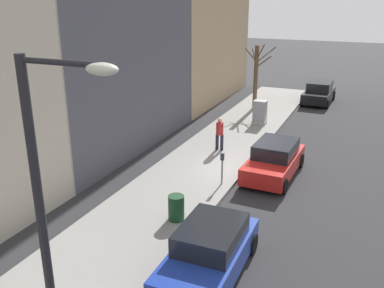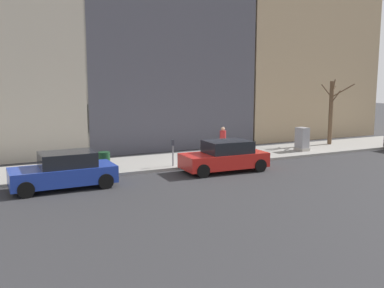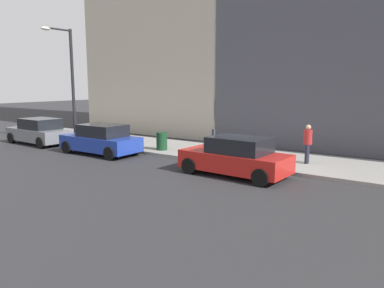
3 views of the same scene
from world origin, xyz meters
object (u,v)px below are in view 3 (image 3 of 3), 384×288
at_px(parking_meter, 214,141).
at_px(parked_car_red, 236,157).
at_px(parked_car_blue, 101,140).
at_px(streetlamp, 69,75).
at_px(office_block_center, 342,23).
at_px(parked_car_grey, 39,132).
at_px(pedestrian_near_meter, 308,142).
at_px(trash_bin, 162,141).

bearing_deg(parking_meter, parked_car_red, -129.21).
height_order(parked_car_blue, parking_meter, parked_car_blue).
xyz_separation_m(streetlamp, office_block_center, (10.94, -12.51, 3.23)).
xyz_separation_m(parking_meter, streetlamp, (-0.17, 9.91, 3.04)).
bearing_deg(office_block_center, parked_car_grey, 131.97).
bearing_deg(parked_car_red, parked_car_blue, 91.83).
distance_m(parked_car_red, streetlamp, 12.50).
bearing_deg(streetlamp, parked_car_blue, -108.95).
relative_size(parked_car_grey, office_block_center, 0.29).
xyz_separation_m(parked_car_blue, streetlamp, (1.47, 4.28, 3.28)).
bearing_deg(office_block_center, streetlamp, 131.17).
distance_m(streetlamp, pedestrian_near_meter, 14.10).
bearing_deg(parked_car_red, parked_car_grey, 91.54).
bearing_deg(parked_car_blue, parked_car_red, -91.06).
distance_m(trash_bin, office_block_center, 13.66).
distance_m(trash_bin, pedestrian_near_meter, 7.28).
distance_m(streetlamp, office_block_center, 16.92).
bearing_deg(parked_car_grey, pedestrian_near_meter, -76.59).
height_order(streetlamp, office_block_center, office_block_center).
relative_size(trash_bin, office_block_center, 0.06).
height_order(parked_car_blue, streetlamp, streetlamp).
bearing_deg(trash_bin, parked_car_red, -111.28).
bearing_deg(parked_car_grey, office_block_center, -46.13).
distance_m(parked_car_blue, parking_meter, 5.87).
bearing_deg(pedestrian_near_meter, streetlamp, 85.94).
bearing_deg(streetlamp, pedestrian_near_meter, -83.10).
bearing_deg(office_block_center, parking_meter, 166.45).
distance_m(parked_car_grey, trash_bin, 7.94).
bearing_deg(parked_car_blue, streetlamp, 70.29).
relative_size(pedestrian_near_meter, office_block_center, 0.11).
bearing_deg(trash_bin, parked_car_blue, 133.20).
bearing_deg(parked_car_blue, pedestrian_near_meter, -72.39).
xyz_separation_m(parked_car_grey, parking_meter, (1.54, -11.09, 0.24)).
xyz_separation_m(parked_car_red, parking_meter, (1.68, 2.06, 0.24)).
height_order(parked_car_red, parking_meter, parked_car_red).
height_order(parked_car_grey, trash_bin, parked_car_grey).
xyz_separation_m(parking_meter, office_block_center, (10.77, -2.59, 6.27)).
bearing_deg(parked_car_grey, trash_bin, -73.58).
xyz_separation_m(trash_bin, office_block_center, (10.32, -6.00, 6.64)).
distance_m(parked_car_blue, parked_car_grey, 5.46).
bearing_deg(parking_meter, parked_car_grey, 97.90).
relative_size(parked_car_blue, parking_meter, 3.13).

